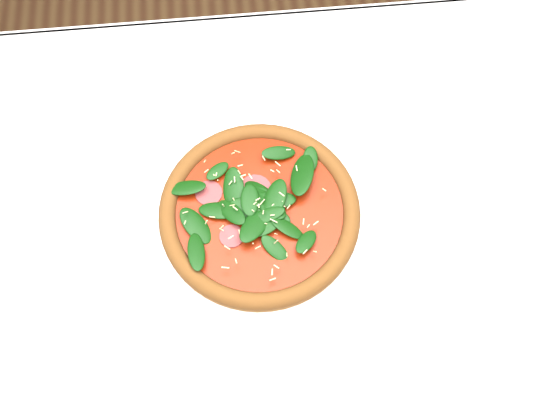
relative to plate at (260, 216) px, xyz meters
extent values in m
plane|color=brown|center=(-0.01, -0.05, -0.76)|extent=(6.00, 6.00, 0.00)
cube|color=white|center=(-0.01, -0.05, -0.03)|extent=(1.20, 0.80, 0.04)
cylinder|color=#4E381F|center=(0.53, 0.29, -0.40)|extent=(0.06, 0.06, 0.71)
cube|color=white|center=(-0.01, 0.35, -0.12)|extent=(1.20, 0.01, 0.22)
cylinder|color=white|center=(0.00, 0.00, 0.00)|extent=(0.31, 0.31, 0.01)
torus|color=white|center=(0.00, 0.00, 0.00)|extent=(0.31, 0.31, 0.01)
cylinder|color=#925A23|center=(0.00, 0.00, 0.01)|extent=(0.35, 0.35, 0.01)
torus|color=#A15C25|center=(0.00, 0.00, 0.02)|extent=(0.35, 0.35, 0.02)
cylinder|color=#912305|center=(0.00, 0.00, 0.02)|extent=(0.29, 0.29, 0.00)
cylinder|color=brown|center=(0.00, 0.00, 0.02)|extent=(0.25, 0.25, 0.00)
ellipsoid|color=#0C3B0A|center=(0.00, 0.00, 0.03)|extent=(0.28, 0.28, 0.02)
cylinder|color=beige|center=(0.00, 0.00, 0.03)|extent=(0.25, 0.25, 0.00)
cylinder|color=white|center=(0.30, -0.22, 0.00)|extent=(0.12, 0.12, 0.01)
torus|color=white|center=(0.30, -0.22, 0.00)|extent=(0.12, 0.12, 0.01)
camera|label=1|loc=(-0.01, -0.32, 0.74)|focal=40.00mm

